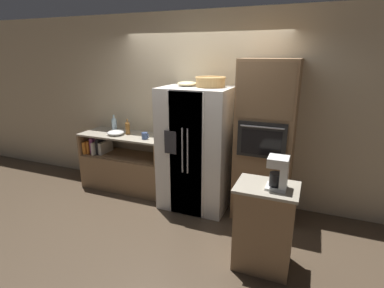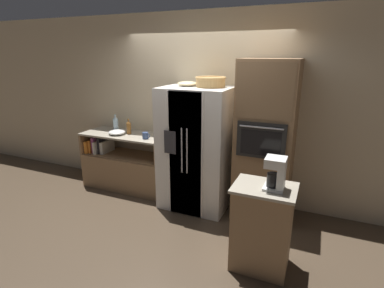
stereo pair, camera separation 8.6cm
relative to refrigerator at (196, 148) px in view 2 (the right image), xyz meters
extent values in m
plane|color=#4C3D2D|center=(-0.06, -0.03, -0.88)|extent=(20.00, 20.00, 0.00)
cube|color=beige|center=(-0.06, 0.43, 0.52)|extent=(12.00, 0.06, 2.80)
cube|color=#93704C|center=(-1.30, 0.10, -0.60)|extent=(1.47, 0.60, 0.57)
cube|color=#93704C|center=(-1.30, 0.10, -0.31)|extent=(1.42, 0.55, 0.02)
cube|color=#93704C|center=(-2.02, 0.10, -0.14)|extent=(0.04, 0.60, 0.34)
cube|color=#93704C|center=(-0.58, 0.10, -0.14)|extent=(0.04, 0.60, 0.34)
cube|color=#ADA38E|center=(-1.30, 0.10, 0.04)|extent=(1.47, 0.60, 0.03)
cube|color=orange|center=(-1.96, 0.07, -0.20)|extent=(0.05, 0.45, 0.20)
cube|color=orange|center=(-1.91, 0.07, -0.19)|extent=(0.04, 0.38, 0.21)
cube|color=#934784|center=(-1.85, 0.07, -0.17)|extent=(0.06, 0.34, 0.27)
cube|color=silver|center=(-1.79, 0.07, -0.19)|extent=(0.04, 0.44, 0.21)
cube|color=black|center=(-1.74, 0.07, -0.16)|extent=(0.05, 0.32, 0.27)
cube|color=silver|center=(-1.68, 0.07, -0.20)|extent=(0.06, 0.33, 0.20)
cube|color=white|center=(0.00, 0.01, 0.00)|extent=(0.97, 0.78, 1.76)
cube|color=white|center=(-0.01, -0.39, 0.00)|extent=(0.48, 0.02, 1.73)
cube|color=white|center=(0.01, -0.39, 0.00)|extent=(0.48, 0.02, 1.73)
cylinder|color=#B2B2B7|center=(-0.04, -0.41, 0.09)|extent=(0.02, 0.02, 0.62)
cylinder|color=#B2B2B7|center=(0.04, -0.41, 0.09)|extent=(0.02, 0.02, 0.62)
cube|color=#2D2D33|center=(-0.22, -0.40, 0.18)|extent=(0.17, 0.01, 0.32)
cube|color=#93704C|center=(0.96, 0.08, 0.19)|extent=(0.73, 0.63, 2.15)
cube|color=black|center=(0.96, -0.25, 0.30)|extent=(0.60, 0.04, 0.45)
cube|color=black|center=(0.96, -0.27, 0.27)|extent=(0.49, 0.01, 0.31)
cylinder|color=#B2B2B7|center=(0.96, -0.29, 0.47)|extent=(0.53, 0.02, 0.02)
cube|color=olive|center=(0.96, -0.24, 0.89)|extent=(0.69, 0.01, 0.67)
cube|color=#93704C|center=(1.17, -1.02, -0.43)|extent=(0.57, 0.45, 0.90)
cube|color=#ADA38E|center=(1.17, -1.02, 0.03)|extent=(0.62, 0.49, 0.03)
cylinder|color=tan|center=(0.18, 0.07, 0.94)|extent=(0.39, 0.39, 0.12)
torus|color=tan|center=(0.18, 0.07, 1.01)|extent=(0.42, 0.42, 0.03)
ellipsoid|color=beige|center=(-0.17, 0.07, 0.91)|extent=(0.29, 0.29, 0.07)
cylinder|color=silver|center=(-1.57, 0.21, 0.16)|extent=(0.09, 0.09, 0.20)
cone|color=silver|center=(-1.57, 0.21, 0.28)|extent=(0.09, 0.09, 0.05)
cylinder|color=silver|center=(-1.57, 0.21, 0.32)|extent=(0.03, 0.03, 0.03)
cylinder|color=brown|center=(-1.25, 0.13, 0.15)|extent=(0.07, 0.07, 0.18)
cone|color=brown|center=(-1.25, 0.13, 0.26)|extent=(0.07, 0.07, 0.04)
cylinder|color=brown|center=(-1.25, 0.13, 0.29)|extent=(0.03, 0.03, 0.03)
cylinder|color=#384C7A|center=(-0.85, -0.02, 0.11)|extent=(0.09, 0.09, 0.10)
torus|color=#384C7A|center=(-0.80, -0.02, 0.11)|extent=(0.07, 0.01, 0.07)
ellipsoid|color=white|center=(-1.41, 0.02, 0.09)|extent=(0.27, 0.27, 0.07)
cube|color=white|center=(1.26, -1.04, 0.06)|extent=(0.19, 0.20, 0.02)
cylinder|color=black|center=(1.24, -1.04, 0.14)|extent=(0.12, 0.12, 0.14)
cube|color=white|center=(1.32, -1.04, 0.21)|extent=(0.07, 0.17, 0.32)
cube|color=white|center=(1.26, -1.04, 0.33)|extent=(0.19, 0.20, 0.09)
camera|label=1|loc=(1.51, -3.85, 1.32)|focal=28.00mm
camera|label=2|loc=(1.59, -3.82, 1.32)|focal=28.00mm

